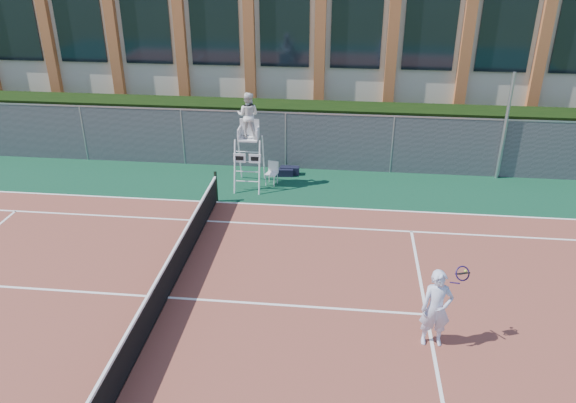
# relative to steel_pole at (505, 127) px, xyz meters

# --- Properties ---
(ground) EXTENTS (120.00, 120.00, 0.00)m
(ground) POSITION_rel_steel_pole_xyz_m (-9.91, -8.70, -1.97)
(ground) COLOR #233814
(apron) EXTENTS (36.00, 20.00, 0.01)m
(apron) POSITION_rel_steel_pole_xyz_m (-9.91, -7.70, -1.97)
(apron) COLOR #0D3D29
(apron) RESTS_ON ground
(tennis_court) EXTENTS (23.77, 10.97, 0.02)m
(tennis_court) POSITION_rel_steel_pole_xyz_m (-9.91, -8.70, -1.95)
(tennis_court) COLOR brown
(tennis_court) RESTS_ON apron
(tennis_net) EXTENTS (0.10, 11.30, 1.10)m
(tennis_net) POSITION_rel_steel_pole_xyz_m (-9.91, -8.70, -1.44)
(tennis_net) COLOR black
(tennis_net) RESTS_ON ground
(fence) EXTENTS (40.00, 0.06, 2.20)m
(fence) POSITION_rel_steel_pole_xyz_m (-9.91, 0.10, -0.87)
(fence) COLOR #595E60
(fence) RESTS_ON ground
(hedge) EXTENTS (40.00, 1.40, 2.20)m
(hedge) POSITION_rel_steel_pole_xyz_m (-9.91, 1.30, -0.87)
(hedge) COLOR black
(hedge) RESTS_ON ground
(building) EXTENTS (45.00, 10.60, 8.22)m
(building) POSITION_rel_steel_pole_xyz_m (-9.91, 9.25, 2.17)
(building) COLOR beige
(building) RESTS_ON ground
(steel_pole) EXTENTS (0.12, 0.12, 3.95)m
(steel_pole) POSITION_rel_steel_pole_xyz_m (0.00, 0.00, 0.00)
(steel_pole) COLOR #9EA0A5
(steel_pole) RESTS_ON ground
(umpire_chair) EXTENTS (0.97, 1.48, 3.46)m
(umpire_chair) POSITION_rel_steel_pole_xyz_m (-9.00, -1.65, 0.55)
(umpire_chair) COLOR white
(umpire_chair) RESTS_ON ground
(plastic_chair) EXTENTS (0.48, 0.48, 0.85)m
(plastic_chair) POSITION_rel_steel_pole_xyz_m (-8.22, -1.44, -1.47)
(plastic_chair) COLOR silver
(plastic_chair) RESTS_ON apron
(sports_bag_near) EXTENTS (0.71, 0.30, 0.30)m
(sports_bag_near) POSITION_rel_steel_pole_xyz_m (-7.69, -0.51, -1.81)
(sports_bag_near) COLOR black
(sports_bag_near) RESTS_ON apron
(sports_bag_far) EXTENTS (0.70, 0.35, 0.27)m
(sports_bag_far) POSITION_rel_steel_pole_xyz_m (-7.89, -0.67, -1.83)
(sports_bag_far) COLOR black
(sports_bag_far) RESTS_ON apron
(tennis_player) EXTENTS (1.04, 0.70, 1.86)m
(tennis_player) POSITION_rel_steel_pole_xyz_m (-3.52, -9.71, -1.01)
(tennis_player) COLOR silver
(tennis_player) RESTS_ON tennis_court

